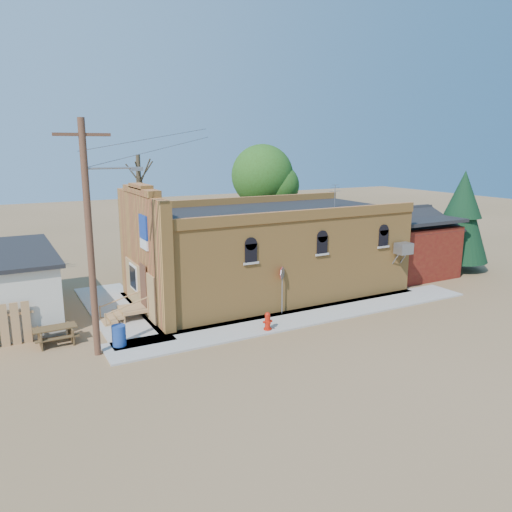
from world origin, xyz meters
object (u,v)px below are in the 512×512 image
utility_pole (91,235)px  picnic_table (55,333)px  trash_barrel (119,336)px  stop_sign (282,278)px  fire_hydrant (268,321)px  brick_bar (264,252)px

utility_pole → picnic_table: utility_pole is taller
utility_pole → trash_barrel: bearing=19.3°
trash_barrel → picnic_table: (-2.21, 1.70, -0.05)m
stop_sign → trash_barrel: size_ratio=2.70×
stop_sign → fire_hydrant: bearing=-156.9°
brick_bar → picnic_table: size_ratio=9.56×
utility_pole → picnic_table: (-1.36, 2.00, -4.31)m
trash_barrel → picnic_table: 2.79m
stop_sign → trash_barrel: 8.01m
stop_sign → brick_bar: bearing=54.2°
stop_sign → picnic_table: bearing=152.0°
picnic_table → trash_barrel: bearing=-38.7°
brick_bar → picnic_table: (-11.14, -2.29, -1.88)m
brick_bar → fire_hydrant: brick_bar is taller
utility_pole → trash_barrel: (0.86, 0.30, -4.26)m
utility_pole → stop_sign: utility_pole is taller
brick_bar → fire_hydrant: 6.24m
brick_bar → trash_barrel: (-8.93, -3.99, -1.83)m
brick_bar → picnic_table: brick_bar is taller
brick_bar → picnic_table: bearing=-168.4°
trash_barrel → picnic_table: trash_barrel is taller
fire_hydrant → picnic_table: size_ratio=0.47×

